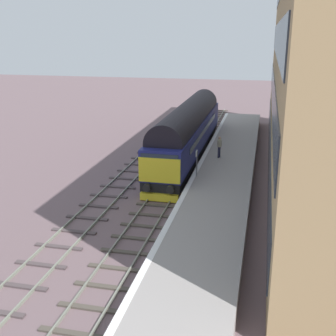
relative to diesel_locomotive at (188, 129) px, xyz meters
name	(u,v)px	position (x,y,z in m)	size (l,w,h in m)	color
ground_plane	(174,179)	(0.00, -5.56, -2.49)	(140.00, 140.00, 0.00)	#685357
track_main	(174,178)	(0.00, -5.56, -2.44)	(2.50, 60.00, 0.15)	slate
track_adjacent_west	(130,175)	(-3.39, -5.56, -2.43)	(2.50, 60.00, 0.15)	gray
station_platform	(224,176)	(3.60, -5.56, -1.99)	(4.00, 44.00, 1.01)	gray
station_building	(313,71)	(9.16, -2.89, 5.13)	(5.10, 38.35, 15.23)	#9C7F56
diesel_locomotive	(188,129)	(0.00, 0.00, 0.00)	(2.74, 20.34, 4.68)	black
platform_number_sign	(197,159)	(1.95, -7.60, -0.30)	(0.10, 0.44, 1.77)	slate
waiting_passenger	(219,145)	(2.90, -2.70, -0.50)	(0.42, 0.49, 1.64)	#252641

